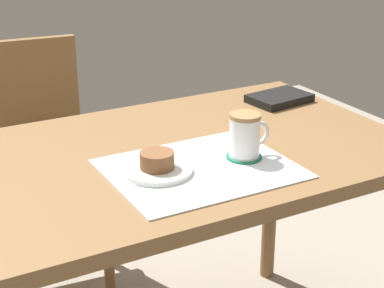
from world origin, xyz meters
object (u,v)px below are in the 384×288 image
object	(u,v)px
dining_table	(154,183)
pastry_plate	(157,170)
wooden_chair	(34,155)
pastry	(157,160)
small_book	(279,98)
coffee_mug	(246,135)

from	to	relation	value
dining_table	pastry_plate	world-z (taller)	pastry_plate
dining_table	pastry_plate	bearing A→B (deg)	-110.91
wooden_chair	pastry_plate	bearing A→B (deg)	101.01
pastry	small_book	distance (m)	0.63
coffee_mug	small_book	xyz separation A→B (m)	(0.33, 0.32, -0.05)
pastry_plate	small_book	distance (m)	0.63
pastry_plate	small_book	size ratio (longest dim) A/B	0.90
pastry_plate	pastry	size ratio (longest dim) A/B	2.04
wooden_chair	pastry_plate	size ratio (longest dim) A/B	5.25
pastry_plate	pastry	bearing A→B (deg)	0.00
dining_table	wooden_chair	bearing A→B (deg)	99.51
pastry_plate	coffee_mug	xyz separation A→B (m)	(0.22, -0.02, 0.05)
dining_table	pastry	xyz separation A→B (m)	(-0.04, -0.11, 0.11)
dining_table	small_book	distance (m)	0.56
pastry_plate	small_book	bearing A→B (deg)	28.02
wooden_chair	coffee_mug	distance (m)	0.95
pastry	small_book	bearing A→B (deg)	28.02
wooden_chair	small_book	xyz separation A→B (m)	(0.63, -0.52, 0.25)
pastry	coffee_mug	world-z (taller)	coffee_mug
coffee_mug	small_book	bearing A→B (deg)	43.76
dining_table	small_book	world-z (taller)	small_book
small_book	dining_table	bearing A→B (deg)	-167.21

